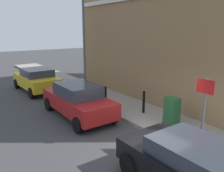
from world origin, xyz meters
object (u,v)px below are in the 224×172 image
(car_black, at_px, (197,167))
(bollard_near_cabinet, at_px, (144,101))
(utility_cabinet, at_px, (172,113))
(car_yellow, at_px, (37,79))
(car_red, at_px, (78,100))
(street_sign, at_px, (204,103))
(bollard_far_kerb, at_px, (106,96))
(lamppost, at_px, (84,39))

(car_black, relative_size, bollard_near_cabinet, 3.90)
(car_black, distance_m, utility_cabinet, 3.79)
(car_yellow, height_order, utility_cabinet, car_yellow)
(car_black, relative_size, car_red, 0.95)
(car_red, distance_m, bollard_near_cabinet, 3.00)
(car_yellow, distance_m, utility_cabinet, 9.30)
(utility_cabinet, bearing_deg, street_sign, -110.81)
(utility_cabinet, xyz_separation_m, bollard_far_kerb, (-0.82, 3.47, 0.02))
(car_red, distance_m, utility_cabinet, 4.14)
(bollard_far_kerb, bearing_deg, car_black, -104.82)
(bollard_near_cabinet, bearing_deg, street_sign, -102.49)
(car_black, xyz_separation_m, car_yellow, (0.07, 11.84, 0.06))
(bollard_far_kerb, bearing_deg, car_yellow, 106.23)
(utility_cabinet, relative_size, bollard_near_cabinet, 1.11)
(lamppost, bearing_deg, bollard_far_kerb, -104.25)
(street_sign, bearing_deg, bollard_near_cabinet, 77.51)
(car_black, distance_m, bollard_far_kerb, 6.54)
(car_red, distance_m, car_yellow, 5.59)
(car_red, bearing_deg, car_black, 179.32)
(utility_cabinet, bearing_deg, car_black, -131.09)
(utility_cabinet, relative_size, street_sign, 0.50)
(car_black, distance_m, car_red, 6.25)
(car_black, relative_size, lamppost, 0.71)
(bollard_far_kerb, bearing_deg, street_sign, -88.35)
(car_yellow, xyz_separation_m, bollard_near_cabinet, (2.52, -7.27, -0.07))
(car_black, height_order, car_yellow, car_yellow)
(car_yellow, relative_size, utility_cabinet, 3.62)
(car_yellow, relative_size, bollard_far_kerb, 4.00)
(car_black, height_order, lamppost, lamppost)
(car_black, xyz_separation_m, car_red, (0.11, 6.25, 0.08))
(car_red, relative_size, street_sign, 1.85)
(car_black, height_order, street_sign, street_sign)
(bollard_near_cabinet, bearing_deg, lamppost, 89.63)
(car_red, distance_m, street_sign, 5.50)
(bollard_far_kerb, xyz_separation_m, street_sign, (0.15, -5.23, 0.96))
(utility_cabinet, xyz_separation_m, bollard_near_cabinet, (0.10, 1.71, 0.02))
(car_red, bearing_deg, bollard_far_kerb, -86.73)
(car_black, bearing_deg, street_sign, -58.88)
(bollard_near_cabinet, height_order, street_sign, street_sign)
(car_black, bearing_deg, utility_cabinet, -41.02)
(car_red, relative_size, bollard_far_kerb, 4.10)
(street_sign, bearing_deg, lamppost, 84.88)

